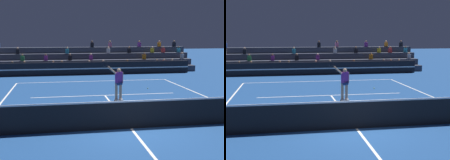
{
  "view_description": "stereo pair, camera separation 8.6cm",
  "coord_description": "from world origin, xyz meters",
  "views": [
    {
      "loc": [
        -2.65,
        -10.84,
        3.46
      ],
      "look_at": [
        0.15,
        4.92,
        1.1
      ],
      "focal_mm": 50.0,
      "sensor_mm": 36.0,
      "label": 1
    },
    {
      "loc": [
        -2.56,
        -10.85,
        3.46
      ],
      "look_at": [
        0.15,
        4.92,
        1.1
      ],
      "focal_mm": 50.0,
      "sensor_mm": 36.0,
      "label": 2
    }
  ],
  "objects": [
    {
      "name": "sponsor_banner_wall",
      "position": [
        0.0,
        15.66,
        0.55
      ],
      "size": [
        18.0,
        0.26,
        1.1
      ],
      "color": "black",
      "rests_on": "ground"
    },
    {
      "name": "tennis_player",
      "position": [
        0.47,
        4.85,
        0.98
      ],
      "size": [
        1.25,
        0.72,
        2.22
      ],
      "color": "tan",
      "rests_on": "ground"
    },
    {
      "name": "court_lines",
      "position": [
        0.0,
        0.0,
        0.0
      ],
      "size": [
        11.1,
        23.9,
        0.01
      ],
      "color": "white",
      "rests_on": "ground"
    },
    {
      "name": "bleacher_stand",
      "position": [
        0.01,
        18.83,
        0.83
      ],
      "size": [
        20.3,
        3.8,
        2.83
      ],
      "color": "#383D4C",
      "rests_on": "ground"
    },
    {
      "name": "ground_plane",
      "position": [
        0.0,
        0.0,
        0.0
      ],
      "size": [
        120.0,
        120.0,
        0.0
      ],
      "primitive_type": "plane",
      "color": "navy"
    },
    {
      "name": "tennis_ball",
      "position": [
        3.04,
        8.09,
        0.03
      ],
      "size": [
        0.07,
        0.07,
        0.07
      ],
      "primitive_type": "sphere",
      "color": "#C6DB33",
      "rests_on": "ground"
    },
    {
      "name": "tennis_net",
      "position": [
        0.0,
        0.0,
        0.54
      ],
      "size": [
        12.0,
        0.1,
        1.1
      ],
      "color": "slate",
      "rests_on": "ground"
    }
  ]
}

